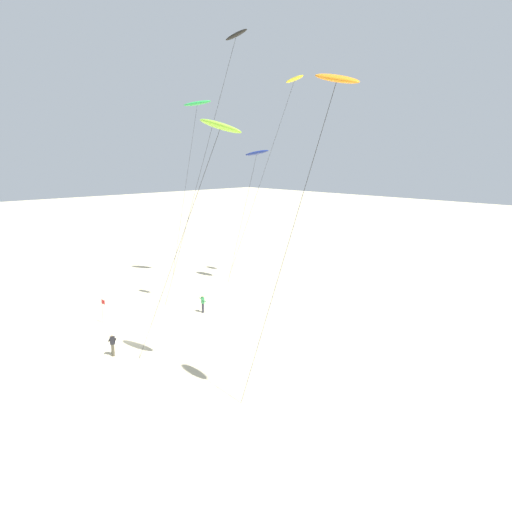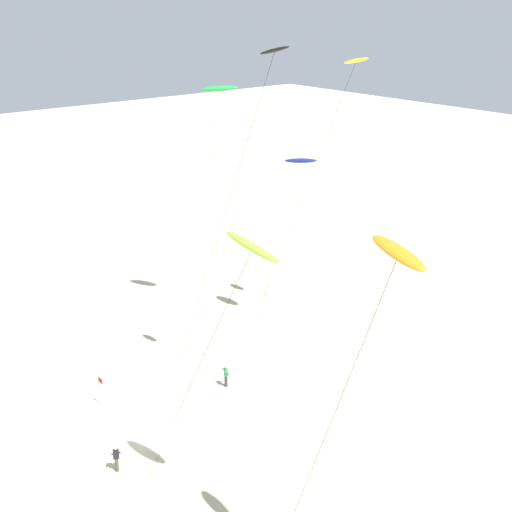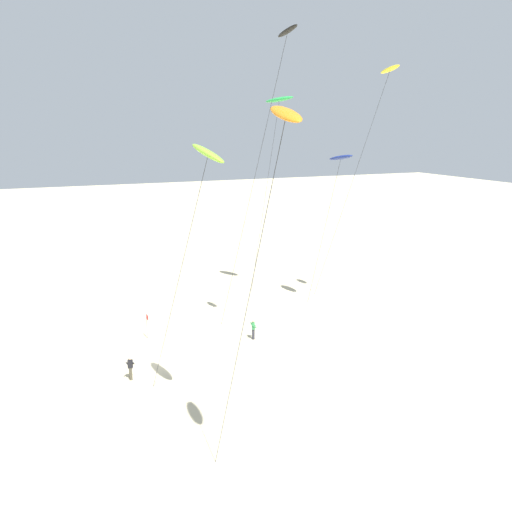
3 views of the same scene
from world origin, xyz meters
TOP-DOWN VIEW (x-y plane):
  - ground_plane at (0.00, 0.00)m, footprint 260.00×260.00m
  - kite_green at (-10.22, 13.82)m, footprint 5.94×2.27m
  - kite_orange at (18.37, 0.33)m, footprint 6.60×1.75m
  - kite_black at (2.20, 8.28)m, footprint 9.50×2.44m
  - kite_lime at (10.72, -0.19)m, footprint 8.88×2.46m
  - kite_yellow at (-2.48, 20.19)m, footprint 9.39×2.40m
  - kite_navy at (-4.81, 17.28)m, footprint 5.38×1.54m
  - kite_flyer_nearest at (1.88, -3.08)m, footprint 0.65×0.67m
  - kite_flyer_middle at (-1.59, 7.54)m, footprint 0.65×0.63m
  - marker_flag at (-5.13, -0.36)m, footprint 0.57×0.05m

SIDE VIEW (x-z plane):
  - ground_plane at x=0.00m, z-range 0.00..0.00m
  - kite_flyer_nearest at x=1.88m, z-range 0.06..1.73m
  - kite_flyer_middle at x=-1.59m, z-range 0.06..1.73m
  - marker_flag at x=-5.13m, z-range 0.44..2.54m
  - kite_navy at x=-4.81m, z-range 6.88..21.57m
  - kite_lime at x=10.72m, z-range 7.41..23.75m
  - kite_orange at x=18.37m, z-range 8.32..26.23m
  - kite_green at x=-10.22m, z-range 9.40..29.17m
  - kite_yellow at x=-2.48m, z-range 10.25..32.22m
  - kite_black at x=2.20m, z-range 10.80..34.29m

